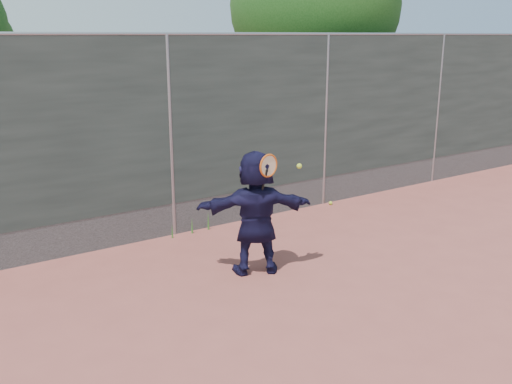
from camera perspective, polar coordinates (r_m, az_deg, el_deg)
ground at (r=6.25m, az=6.38°, el=-13.23°), size 80.00×80.00×0.00m
player at (r=7.25m, az=-0.00°, el=-2.05°), size 1.56×1.04×1.62m
ball_ground at (r=10.45m, az=7.47°, el=-1.10°), size 0.07×0.07×0.07m
fence at (r=8.57m, az=-8.57°, el=5.84°), size 20.00×0.06×3.03m
swing_action at (r=6.97m, az=1.55°, el=2.51°), size 0.61×0.18×0.51m
tree_right at (r=12.91m, az=6.40°, el=17.60°), size 3.78×3.60×5.39m
weed_clump at (r=8.94m, az=-6.17°, el=-3.25°), size 0.68×0.07×0.30m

